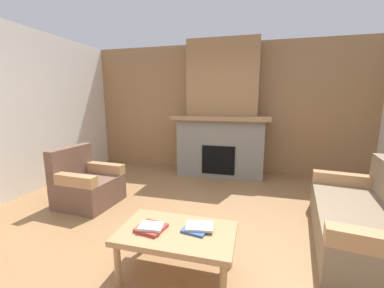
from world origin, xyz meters
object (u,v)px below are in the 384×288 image
object	(u,v)px
armchair	(86,185)
coffee_table	(177,236)
couch	(366,220)
fireplace	(222,118)

from	to	relation	value
armchair	coffee_table	world-z (taller)	armchair
coffee_table	couch	bearing A→B (deg)	27.75
fireplace	couch	bearing A→B (deg)	-49.69
fireplace	coffee_table	distance (m)	3.22
couch	coffee_table	bearing A→B (deg)	-152.25
fireplace	coffee_table	bearing A→B (deg)	-88.94
armchair	coffee_table	size ratio (longest dim) A/B	0.85
couch	armchair	size ratio (longest dim) A/B	2.24
fireplace	coffee_table	size ratio (longest dim) A/B	2.70
fireplace	armchair	size ratio (longest dim) A/B	3.18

